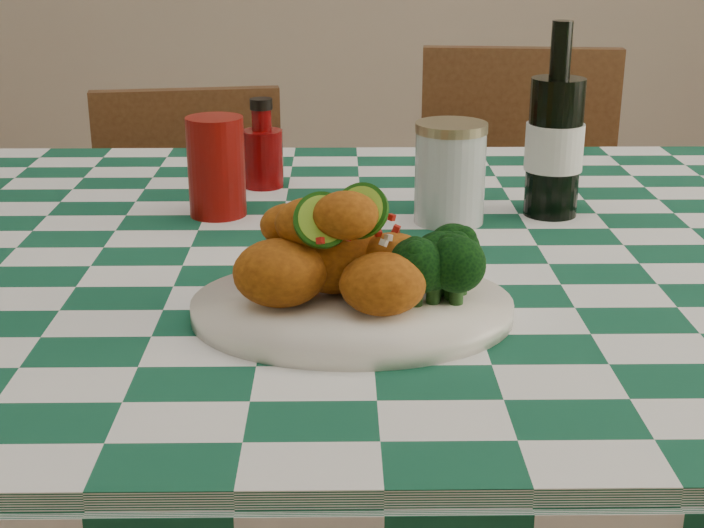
{
  "coord_description": "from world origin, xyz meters",
  "views": [
    {
      "loc": [
        -0.03,
        -1.1,
        1.16
      ],
      "look_at": [
        -0.02,
        -0.22,
        0.84
      ],
      "focal_mm": 50.0,
      "sensor_mm": 36.0,
      "label": 1
    }
  ],
  "objects_px": {
    "fried_chicken_pile": "(346,247)",
    "beer_bottle": "(556,121)",
    "mason_jar": "(450,173)",
    "red_tumbler": "(216,167)",
    "wooden_chair_right": "(517,283)",
    "plate": "(352,309)",
    "ketchup_bottle": "(262,143)",
    "wooden_chair_left": "(196,312)"
  },
  "relations": [
    {
      "from": "beer_bottle",
      "to": "wooden_chair_left",
      "type": "xyz_separation_m",
      "value": [
        -0.56,
        0.57,
        -0.5
      ]
    },
    {
      "from": "plate",
      "to": "fried_chicken_pile",
      "type": "distance_m",
      "value": 0.06
    },
    {
      "from": "plate",
      "to": "wooden_chair_right",
      "type": "relative_size",
      "value": 0.35
    },
    {
      "from": "plate",
      "to": "mason_jar",
      "type": "distance_m",
      "value": 0.34
    },
    {
      "from": "plate",
      "to": "ketchup_bottle",
      "type": "xyz_separation_m",
      "value": [
        -0.12,
        0.49,
        0.05
      ]
    },
    {
      "from": "red_tumbler",
      "to": "wooden_chair_right",
      "type": "xyz_separation_m",
      "value": [
        0.52,
        0.63,
        -0.4
      ]
    },
    {
      "from": "red_tumbler",
      "to": "wooden_chair_right",
      "type": "bearing_deg",
      "value": 50.36
    },
    {
      "from": "plate",
      "to": "red_tumbler",
      "type": "bearing_deg",
      "value": 115.98
    },
    {
      "from": "mason_jar",
      "to": "wooden_chair_left",
      "type": "bearing_deg",
      "value": 125.09
    },
    {
      "from": "fried_chicken_pile",
      "to": "wooden_chair_left",
      "type": "xyz_separation_m",
      "value": [
        -0.29,
        0.92,
        -0.45
      ]
    },
    {
      "from": "beer_bottle",
      "to": "red_tumbler",
      "type": "bearing_deg",
      "value": 179.42
    },
    {
      "from": "ketchup_bottle",
      "to": "red_tumbler",
      "type": "bearing_deg",
      "value": -109.2
    },
    {
      "from": "ketchup_bottle",
      "to": "wooden_chair_right",
      "type": "xyz_separation_m",
      "value": [
        0.47,
        0.49,
        -0.4
      ]
    },
    {
      "from": "wooden_chair_left",
      "to": "wooden_chair_right",
      "type": "height_order",
      "value": "wooden_chair_right"
    },
    {
      "from": "mason_jar",
      "to": "fried_chicken_pile",
      "type": "bearing_deg",
      "value": -113.07
    },
    {
      "from": "ketchup_bottle",
      "to": "wooden_chair_left",
      "type": "bearing_deg",
      "value": 112.31
    },
    {
      "from": "mason_jar",
      "to": "wooden_chair_right",
      "type": "xyz_separation_m",
      "value": [
        0.22,
        0.66,
        -0.4
      ]
    },
    {
      "from": "red_tumbler",
      "to": "beer_bottle",
      "type": "bearing_deg",
      "value": -0.58
    },
    {
      "from": "plate",
      "to": "wooden_chair_right",
      "type": "height_order",
      "value": "wooden_chair_right"
    },
    {
      "from": "red_tumbler",
      "to": "fried_chicken_pile",
      "type": "bearing_deg",
      "value": -64.82
    },
    {
      "from": "wooden_chair_left",
      "to": "mason_jar",
      "type": "bearing_deg",
      "value": -62.88
    },
    {
      "from": "mason_jar",
      "to": "beer_bottle",
      "type": "distance_m",
      "value": 0.15
    },
    {
      "from": "wooden_chair_right",
      "to": "mason_jar",
      "type": "bearing_deg",
      "value": -102.88
    },
    {
      "from": "plate",
      "to": "fried_chicken_pile",
      "type": "xyz_separation_m",
      "value": [
        -0.01,
        0.0,
        0.06
      ]
    },
    {
      "from": "fried_chicken_pile",
      "to": "ketchup_bottle",
      "type": "bearing_deg",
      "value": 103.22
    },
    {
      "from": "plate",
      "to": "mason_jar",
      "type": "relative_size",
      "value": 2.45
    },
    {
      "from": "wooden_chair_left",
      "to": "red_tumbler",
      "type": "bearing_deg",
      "value": -85.4
    },
    {
      "from": "fried_chicken_pile",
      "to": "beer_bottle",
      "type": "xyz_separation_m",
      "value": [
        0.27,
        0.34,
        0.05
      ]
    },
    {
      "from": "fried_chicken_pile",
      "to": "wooden_chair_left",
      "type": "height_order",
      "value": "fried_chicken_pile"
    },
    {
      "from": "beer_bottle",
      "to": "wooden_chair_left",
      "type": "relative_size",
      "value": 0.3
    },
    {
      "from": "ketchup_bottle",
      "to": "beer_bottle",
      "type": "relative_size",
      "value": 0.51
    },
    {
      "from": "ketchup_bottle",
      "to": "fried_chicken_pile",
      "type": "bearing_deg",
      "value": -76.78
    },
    {
      "from": "red_tumbler",
      "to": "wooden_chair_right",
      "type": "height_order",
      "value": "red_tumbler"
    },
    {
      "from": "fried_chicken_pile",
      "to": "beer_bottle",
      "type": "distance_m",
      "value": 0.44
    },
    {
      "from": "plate",
      "to": "red_tumbler",
      "type": "height_order",
      "value": "red_tumbler"
    },
    {
      "from": "red_tumbler",
      "to": "beer_bottle",
      "type": "relative_size",
      "value": 0.52
    },
    {
      "from": "wooden_chair_left",
      "to": "wooden_chair_right",
      "type": "relative_size",
      "value": 0.92
    },
    {
      "from": "red_tumbler",
      "to": "wooden_chair_right",
      "type": "relative_size",
      "value": 0.14
    },
    {
      "from": "plate",
      "to": "ketchup_bottle",
      "type": "height_order",
      "value": "ketchup_bottle"
    },
    {
      "from": "red_tumbler",
      "to": "mason_jar",
      "type": "bearing_deg",
      "value": -6.68
    },
    {
      "from": "fried_chicken_pile",
      "to": "wooden_chair_left",
      "type": "relative_size",
      "value": 0.2
    },
    {
      "from": "fried_chicken_pile",
      "to": "wooden_chair_right",
      "type": "distance_m",
      "value": 1.12
    }
  ]
}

